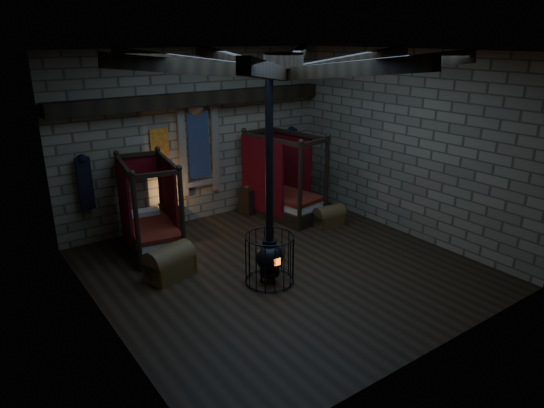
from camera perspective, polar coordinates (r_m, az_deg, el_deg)
room at (r=8.96m, az=0.99°, el=14.62°), size 7.02×7.02×4.29m
bed_left at (r=10.91m, az=-14.03°, el=-2.71°), size 1.31×2.04×1.99m
bed_right at (r=12.55m, az=1.18°, el=0.98°), size 1.40×2.19×2.14m
trunk_left at (r=9.66m, az=-11.95°, el=-6.79°), size 1.02×0.79×0.66m
trunk_right at (r=12.02m, az=6.76°, el=-1.49°), size 0.77×0.54×0.53m
nightstand_left at (r=11.79m, az=-11.87°, el=-1.57°), size 0.47×0.45×0.85m
nightstand_right at (r=12.73m, az=-2.77°, el=0.41°), size 0.52×0.51×0.76m
stove at (r=9.13m, az=-0.30°, el=-5.84°), size 0.94×0.94×4.05m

